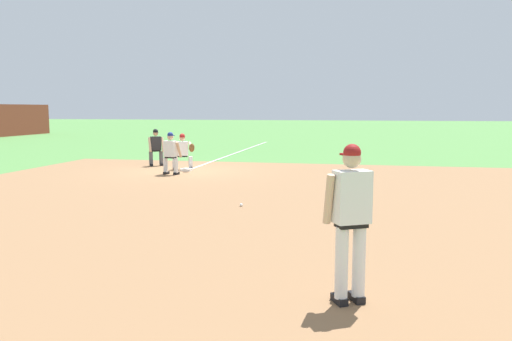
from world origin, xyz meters
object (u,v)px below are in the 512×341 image
at_px(first_base_bag, 186,170).
at_px(first_baseman, 183,150).
at_px(pitcher, 351,214).
at_px(baseball, 241,205).
at_px(umpire, 156,146).
at_px(baserunner, 171,152).

height_order(first_base_bag, first_baseman, first_baseman).
distance_m(first_base_bag, pitcher, 12.95).
distance_m(first_base_bag, baseball, 7.00).
distance_m(baseball, umpire, 9.06).
height_order(first_base_bag, umpire, umpire).
relative_size(first_base_bag, pitcher, 0.20).
xyz_separation_m(baseball, umpire, (7.37, 5.21, 0.76)).
distance_m(baseball, baserunner, 6.23).
bearing_deg(umpire, pitcher, -148.55).
bearing_deg(pitcher, first_baseman, 28.17).
height_order(baseball, first_baseman, first_baseman).
relative_size(baserunner, umpire, 1.00).
height_order(first_base_bag, baserunner, baserunner).
height_order(baseball, baserunner, baserunner).
bearing_deg(pitcher, first_base_bag, 27.96).
height_order(first_baseman, baserunner, baserunner).
distance_m(pitcher, first_baseman, 13.31).
bearing_deg(baseball, umpire, 35.22).
bearing_deg(first_base_bag, baseball, -150.12).
xyz_separation_m(pitcher, umpire, (12.70, 7.77, -0.27)).
xyz_separation_m(baseball, first_baseman, (6.40, 3.72, 0.69)).
xyz_separation_m(first_base_bag, baseball, (-6.07, -3.49, -0.01)).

